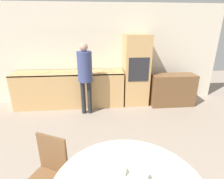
{
  "coord_description": "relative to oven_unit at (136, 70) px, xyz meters",
  "views": [
    {
      "loc": [
        -0.23,
        0.26,
        2.05
      ],
      "look_at": [
        0.0,
        2.87,
        1.09
      ],
      "focal_mm": 28.0,
      "sensor_mm": 36.0,
      "label": 1
    }
  ],
  "objects": [
    {
      "name": "cup",
      "position": [
        -0.66,
        -3.3,
        -0.15
      ],
      "size": [
        0.08,
        0.08,
        0.08
      ],
      "color": "silver",
      "rests_on": "dining_table"
    },
    {
      "name": "wall_back",
      "position": [
        -0.81,
        0.34,
        0.37
      ],
      "size": [
        6.41,
        0.05,
        2.6
      ],
      "color": "silver",
      "rests_on": "ground_plane"
    },
    {
      "name": "sideboard",
      "position": [
        0.97,
        -0.22,
        -0.5
      ],
      "size": [
        1.15,
        0.45,
        0.85
      ],
      "color": "brown",
      "rests_on": "ground_plane"
    },
    {
      "name": "person_standing",
      "position": [
        -1.31,
        -0.51,
        0.13
      ],
      "size": [
        0.34,
        0.34,
        1.7
      ],
      "color": "#262628",
      "rests_on": "ground_plane"
    },
    {
      "name": "kitchen_counter",
      "position": [
        -1.77,
        -0.01,
        -0.45
      ],
      "size": [
        2.81,
        0.6,
        0.93
      ],
      "color": "tan",
      "rests_on": "ground_plane"
    },
    {
      "name": "bowl_centre",
      "position": [
        -0.86,
        -3.2,
        -0.16
      ],
      "size": [
        0.13,
        0.13,
        0.05
      ],
      "color": "silver",
      "rests_on": "dining_table"
    },
    {
      "name": "chair_far_left",
      "position": [
        -1.62,
        -2.87,
        -0.42
      ],
      "size": [
        0.53,
        0.53,
        0.91
      ],
      "rotation": [
        0.0,
        0.0,
        5.83
      ],
      "color": "brown",
      "rests_on": "ground_plane"
    },
    {
      "name": "oven_unit",
      "position": [
        0.0,
        0.0,
        0.0
      ],
      "size": [
        0.64,
        0.59,
        1.85
      ],
      "color": "tan",
      "rests_on": "ground_plane"
    }
  ]
}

